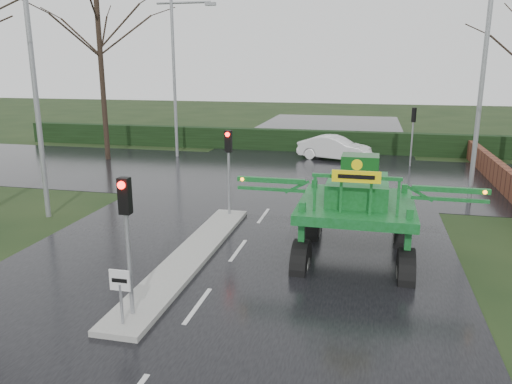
% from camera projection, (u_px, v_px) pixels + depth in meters
% --- Properties ---
extents(ground, '(140.00, 140.00, 0.00)m').
position_uv_depth(ground, '(198.00, 306.00, 12.73)').
color(ground, black).
rests_on(ground, ground).
extents(road_main, '(14.00, 80.00, 0.02)m').
position_uv_depth(road_main, '(273.00, 203.00, 22.17)').
color(road_main, black).
rests_on(road_main, ground).
extents(road_cross, '(80.00, 12.00, 0.02)m').
position_uv_depth(road_cross, '(294.00, 175.00, 27.83)').
color(road_cross, black).
rests_on(road_cross, ground).
extents(median_island, '(1.20, 10.00, 0.16)m').
position_uv_depth(median_island, '(191.00, 256.00, 15.82)').
color(median_island, gray).
rests_on(median_island, ground).
extents(hedge_row, '(44.00, 0.90, 1.50)m').
position_uv_depth(hedge_row, '(311.00, 141.00, 35.20)').
color(hedge_row, black).
rests_on(hedge_row, ground).
extents(brick_wall, '(0.40, 20.00, 1.20)m').
position_uv_depth(brick_wall, '(498.00, 173.00, 25.40)').
color(brick_wall, '#592D1E').
rests_on(brick_wall, ground).
extents(keep_left_sign, '(0.50, 0.07, 1.35)m').
position_uv_depth(keep_left_sign, '(120.00, 288.00, 11.33)').
color(keep_left_sign, gray).
rests_on(keep_left_sign, ground).
extents(traffic_signal_near, '(0.26, 0.33, 3.52)m').
position_uv_depth(traffic_signal_near, '(126.00, 217.00, 11.41)').
color(traffic_signal_near, gray).
rests_on(traffic_signal_near, ground).
extents(traffic_signal_mid, '(0.26, 0.33, 3.52)m').
position_uv_depth(traffic_signal_mid, '(229.00, 154.00, 19.44)').
color(traffic_signal_mid, gray).
rests_on(traffic_signal_mid, ground).
extents(traffic_signal_far, '(0.26, 0.33, 3.52)m').
position_uv_depth(traffic_signal_far, '(413.00, 124.00, 29.56)').
color(traffic_signal_far, gray).
rests_on(traffic_signal_far, ground).
extents(street_light_left_near, '(3.85, 0.30, 10.00)m').
position_uv_depth(street_light_left_near, '(39.00, 64.00, 18.68)').
color(street_light_left_near, gray).
rests_on(street_light_left_near, ground).
extents(street_light_right, '(3.85, 0.30, 10.00)m').
position_uv_depth(street_light_right, '(476.00, 64.00, 20.79)').
color(street_light_right, gray).
rests_on(street_light_right, ground).
extents(street_light_left_far, '(3.85, 0.30, 10.00)m').
position_uv_depth(street_light_left_far, '(178.00, 64.00, 31.90)').
color(street_light_left_far, gray).
rests_on(street_light_left_far, ground).
extents(tree_left_far, '(7.70, 7.70, 13.26)m').
position_uv_depth(tree_left_far, '(100.00, 45.00, 30.66)').
color(tree_left_far, black).
rests_on(tree_left_far, ground).
extents(crop_sprayer, '(7.66, 4.79, 4.28)m').
position_uv_depth(crop_sprayer, '(303.00, 201.00, 14.90)').
color(crop_sprayer, black).
rests_on(crop_sprayer, ground).
extents(white_sedan, '(4.90, 2.86, 1.53)m').
position_uv_depth(white_sedan, '(334.00, 160.00, 32.22)').
color(white_sedan, silver).
rests_on(white_sedan, ground).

